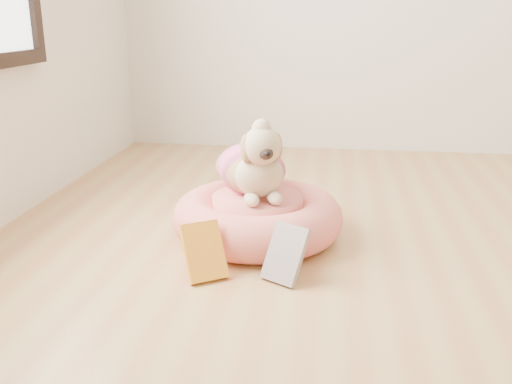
# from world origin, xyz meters

# --- Properties ---
(pet_bed) EXTENTS (0.67, 0.67, 0.17)m
(pet_bed) POSITION_xyz_m (-0.93, 0.66, 0.08)
(pet_bed) COLOR #D65354
(pet_bed) RESTS_ON floor
(dog) EXTENTS (0.44, 0.52, 0.32)m
(dog) POSITION_xyz_m (-0.95, 0.69, 0.33)
(dog) COLOR brown
(dog) RESTS_ON pet_bed
(book_yellow) EXTENTS (0.18, 0.18, 0.18)m
(book_yellow) POSITION_xyz_m (-1.06, 0.28, 0.09)
(book_yellow) COLOR yellow
(book_yellow) RESTS_ON floor
(book_white) EXTENTS (0.17, 0.16, 0.18)m
(book_white) POSITION_xyz_m (-0.79, 0.30, 0.09)
(book_white) COLOR white
(book_white) RESTS_ON floor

